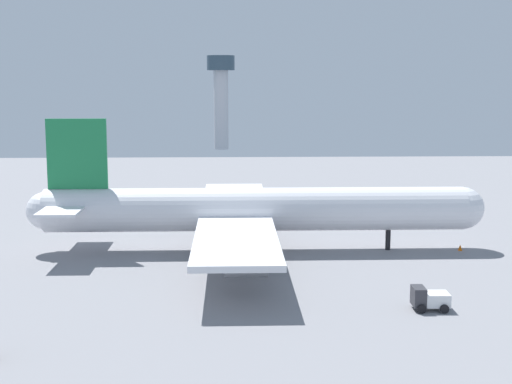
# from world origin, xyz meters

# --- Properties ---
(ground_plane) EXTENTS (248.25, 248.25, 0.00)m
(ground_plane) POSITION_xyz_m (0.00, 0.00, 0.00)
(ground_plane) COLOR gray
(cargo_airplane) EXTENTS (62.06, 57.09, 18.05)m
(cargo_airplane) POSITION_xyz_m (-0.37, 0.00, 5.64)
(cargo_airplane) COLOR silver
(cargo_airplane) RESTS_ON ground_plane
(maintenance_van) EXTENTS (3.72, 2.81, 2.37)m
(maintenance_van) POSITION_xyz_m (16.58, -26.53, 1.19)
(maintenance_van) COLOR #333338
(maintenance_van) RESTS_ON ground_plane
(safety_cone_nose) EXTENTS (0.59, 0.59, 0.84)m
(safety_cone_nose) POSITION_xyz_m (27.93, -0.89, 0.42)
(safety_cone_nose) COLOR orange
(safety_cone_nose) RESTS_ON ground_plane
(control_tower) EXTENTS (9.36, 9.36, 31.50)m
(control_tower) POSITION_xyz_m (-6.56, 151.07, 19.58)
(control_tower) COLOR silver
(control_tower) RESTS_ON ground_plane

